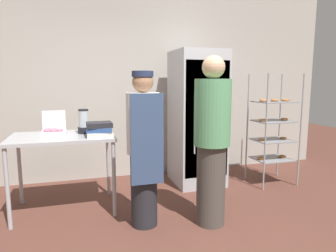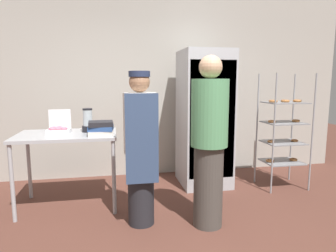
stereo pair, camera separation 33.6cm
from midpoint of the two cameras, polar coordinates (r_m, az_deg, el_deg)
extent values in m
plane|color=brown|center=(3.01, 1.33, -21.28)|extent=(14.00, 14.00, 0.00)
cube|color=#ADA89E|center=(4.80, -6.98, 8.83)|extent=(6.40, 0.12, 3.06)
cube|color=#ADAFB5|center=(4.36, 3.34, 1.48)|extent=(0.68, 0.75, 1.93)
cube|color=#93959B|center=(4.02, 5.10, 1.14)|extent=(0.63, 0.02, 1.58)
cylinder|color=silver|center=(3.93, 2.72, 1.42)|extent=(0.02, 0.02, 0.95)
cylinder|color=#93969B|center=(4.21, 15.98, -1.31)|extent=(0.02, 0.02, 1.60)
cylinder|color=#93969B|center=(4.54, 22.05, -0.91)|extent=(0.02, 0.02, 1.60)
cylinder|color=#93969B|center=(4.61, 12.87, -0.37)|extent=(0.02, 0.02, 1.60)
cylinder|color=#93969B|center=(4.91, 18.67, -0.06)|extent=(0.02, 0.02, 1.60)
cube|color=gray|center=(4.65, 17.18, -6.02)|extent=(0.52, 0.43, 0.01)
torus|color=#AD6B38|center=(4.55, 15.26, -5.96)|extent=(0.11, 0.11, 0.03)
torus|color=#AD6B38|center=(4.75, 19.05, -5.52)|extent=(0.11, 0.11, 0.03)
cube|color=gray|center=(4.59, 17.34, -2.62)|extent=(0.52, 0.43, 0.01)
torus|color=#AD6B38|center=(4.49, 15.40, -2.52)|extent=(0.10, 0.10, 0.03)
torus|color=#AD6B38|center=(4.69, 19.21, -2.22)|extent=(0.10, 0.10, 0.03)
cube|color=gray|center=(4.54, 17.49, 0.86)|extent=(0.52, 0.43, 0.01)
torus|color=#AD6B38|center=(4.44, 15.55, 1.08)|extent=(0.11, 0.11, 0.03)
torus|color=#AD6B38|center=(4.65, 19.38, 1.22)|extent=(0.11, 0.11, 0.03)
cube|color=gray|center=(4.52, 17.65, 4.39)|extent=(0.52, 0.43, 0.01)
torus|color=#AD6B38|center=(4.42, 15.69, 4.70)|extent=(0.12, 0.12, 0.03)
torus|color=#AD6B38|center=(4.52, 17.67, 4.69)|extent=(0.12, 0.12, 0.03)
torus|color=#AD6B38|center=(4.62, 19.56, 4.68)|extent=(0.12, 0.12, 0.03)
cube|color=#ADAFB5|center=(3.66, -21.95, -1.97)|extent=(1.14, 0.76, 0.04)
cylinder|color=#ADAFB5|center=(3.54, -30.77, -10.35)|extent=(0.04, 0.04, 0.85)
cylinder|color=#ADAFB5|center=(3.43, -13.07, -9.92)|extent=(0.04, 0.04, 0.85)
cylinder|color=#ADAFB5|center=(4.17, -28.52, -7.43)|extent=(0.04, 0.04, 0.85)
cylinder|color=#ADAFB5|center=(4.08, -13.68, -6.96)|extent=(0.04, 0.04, 0.85)
cube|color=white|center=(3.71, -23.39, -1.26)|extent=(0.26, 0.22, 0.05)
cube|color=white|center=(3.80, -23.31, 1.05)|extent=(0.26, 0.01, 0.22)
torus|color=#C66B84|center=(3.67, -24.51, -0.83)|extent=(0.08, 0.08, 0.02)
torus|color=#C66B84|center=(3.66, -23.50, -0.79)|extent=(0.08, 0.08, 0.02)
torus|color=#C66B84|center=(3.65, -22.48, -0.75)|extent=(0.08, 0.08, 0.02)
torus|color=#C66B84|center=(3.75, -24.34, -0.63)|extent=(0.08, 0.08, 0.02)
torus|color=#C66B84|center=(3.74, -23.35, -0.59)|extent=(0.08, 0.08, 0.02)
cylinder|color=black|center=(3.71, -18.21, -0.77)|extent=(0.14, 0.14, 0.08)
cylinder|color=#B2BCC1|center=(3.70, -18.31, 1.27)|extent=(0.11, 0.11, 0.19)
cylinder|color=black|center=(3.68, -18.39, 2.90)|extent=(0.11, 0.11, 0.02)
cube|color=silver|center=(3.45, -15.64, -1.50)|extent=(0.28, 0.24, 0.06)
cube|color=#2D5193|center=(3.44, -15.68, -0.63)|extent=(0.29, 0.26, 0.05)
cube|color=#232328|center=(3.44, -15.71, 0.23)|extent=(0.28, 0.24, 0.05)
cylinder|color=#232328|center=(3.20, -7.67, -11.90)|extent=(0.27, 0.27, 0.77)
cylinder|color=silver|center=(3.02, -7.93, 0.50)|extent=(0.34, 0.34, 0.61)
sphere|color=#9E7051|center=(3.00, -8.10, 8.31)|extent=(0.21, 0.21, 0.21)
cube|color=#33476B|center=(2.87, -7.33, -2.65)|extent=(0.32, 0.02, 0.88)
cylinder|color=#232D4C|center=(3.00, -8.13, 9.81)|extent=(0.21, 0.21, 0.06)
cylinder|color=#47423D|center=(3.20, 5.16, -11.14)|extent=(0.30, 0.30, 0.85)
cylinder|color=#569966|center=(3.03, 5.35, 2.56)|extent=(0.37, 0.37, 0.67)
sphere|color=tan|center=(3.01, 5.47, 11.12)|extent=(0.23, 0.23, 0.23)
camera|label=1|loc=(0.17, -92.86, -0.43)|focal=32.00mm
camera|label=2|loc=(0.17, 87.14, 0.43)|focal=32.00mm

